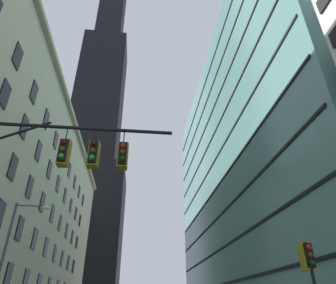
% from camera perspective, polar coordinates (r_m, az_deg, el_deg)
% --- Properties ---
extents(dark_skyscraper, '(25.35, 25.35, 209.97)m').
position_cam_1_polar(dark_skyscraper, '(116.87, -13.73, 2.52)').
color(dark_skyscraper, black).
rests_on(dark_skyscraper, ground).
extents(glass_office_midrise, '(20.10, 53.33, 40.28)m').
position_cam_1_polar(glass_office_midrise, '(48.17, 20.12, -4.70)').
color(glass_office_midrise, slate).
rests_on(glass_office_midrise, ground).
extents(traffic_signal_mast, '(8.21, 0.63, 7.78)m').
position_cam_1_polar(traffic_signal_mast, '(11.64, -22.26, -4.89)').
color(traffic_signal_mast, black).
rests_on(traffic_signal_mast, sidewalk_left).
extents(traffic_light_near_right, '(0.40, 0.63, 3.66)m').
position_cam_1_polar(traffic_light_near_right, '(13.58, 25.45, -20.08)').
color(traffic_light_near_right, black).
rests_on(traffic_light_near_right, sidewalk_right).
extents(street_lamppost, '(2.38, 0.32, 7.76)m').
position_cam_1_polar(street_lamppost, '(22.93, -28.11, -17.94)').
color(street_lamppost, '#47474C').
rests_on(street_lamppost, sidewalk_left).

